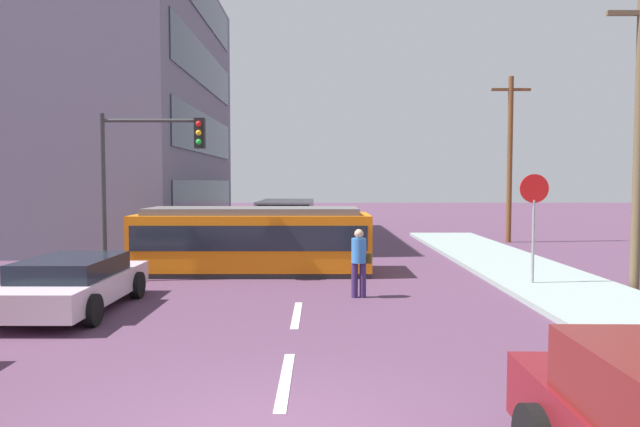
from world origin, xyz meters
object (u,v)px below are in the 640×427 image
Objects in this scene: city_bus at (286,218)px; traffic_light_mast at (145,163)px; streetcar_tram at (253,239)px; pedestrian_crossing at (359,259)px; parked_sedan_mid at (74,283)px; utility_pole_mid at (509,156)px; utility_pole_near at (638,135)px; stop_sign at (533,205)px.

city_bus is 1.24× the size of traffic_light_mast.
pedestrian_crossing is at bearing -51.99° from streetcar_tram.
utility_pole_mid is at bearing 45.23° from parked_sedan_mid.
utility_pole_near reaches higher than city_bus.
parked_sedan_mid is 0.59× the size of utility_pole_mid.
parked_sedan_mid is at bearing -165.99° from stop_sign.
city_bus is (0.48, 9.67, 0.06)m from streetcar_tram.
streetcar_tram is 11.04m from utility_pole_near.
utility_pole_mid is at bearing -4.25° from city_bus.
utility_pole_near reaches higher than stop_sign.
pedestrian_crossing is at bearing -79.37° from city_bus.
stop_sign is 0.61× the size of traffic_light_mast.
traffic_light_mast is (-10.54, 0.97, 1.14)m from stop_sign.
stop_sign reaches higher than pedestrian_crossing.
parked_sedan_mid is at bearing -104.08° from city_bus.
parked_sedan_mid is at bearing -170.17° from utility_pole_near.
stop_sign is at bearing 14.01° from parked_sedan_mid.
stop_sign is (4.69, 1.27, 1.25)m from pedestrian_crossing.
streetcar_tram is at bearing 128.01° from pedestrian_crossing.
pedestrian_crossing is 6.70m from traffic_light_mast.
parked_sedan_mid is 0.59× the size of utility_pole_near.
parked_sedan_mid is 4.62m from traffic_light_mast.
pedestrian_crossing is at bearing -121.51° from utility_pole_mid.
utility_pole_mid is (14.12, 14.24, 3.37)m from parked_sedan_mid.
city_bus is at bearing 127.49° from utility_pole_near.
utility_pole_mid reaches higher than traffic_light_mast.
traffic_light_mast is at bearing 159.01° from pedestrian_crossing.
traffic_light_mast is (-5.84, 2.24, 2.39)m from pedestrian_crossing.
parked_sedan_mid is at bearing -166.82° from pedestrian_crossing.
utility_pole_near is at bearing -52.51° from city_bus.
parked_sedan_mid is 11.44m from stop_sign.
parked_sedan_mid is 14.10m from utility_pole_near.
city_bus is at bearing 100.63° from pedestrian_crossing.
streetcar_tram is 8.22m from stop_sign.
utility_pole_near is (9.72, -12.67, 2.91)m from city_bus.
utility_pole_near is (7.18, 0.86, 3.07)m from pedestrian_crossing.
pedestrian_crossing is at bearing -20.99° from traffic_light_mast.
city_bus is at bearing 75.92° from parked_sedan_mid.
city_bus reaches higher than pedestrian_crossing.
streetcar_tram is 14.33m from utility_pole_mid.
city_bus is 3.50× the size of pedestrian_crossing.
stop_sign is at bearing -59.46° from city_bus.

